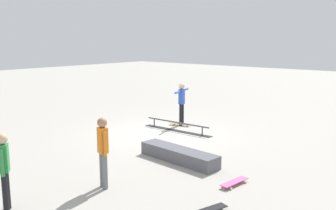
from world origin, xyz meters
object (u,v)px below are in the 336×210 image
Objects in this scene: skate_ledge at (179,155)px; bystander_orange_shirt at (103,149)px; grind_rail at (177,127)px; bystander_green_shirt at (4,168)px; loose_skateboard_pink at (234,182)px; skateboard_main at (180,124)px; skater_main at (182,101)px; loose_skateboard_black at (208,210)px.

bystander_orange_shirt reaches higher than skate_ledge.
grind_rail is 7.01m from bystander_green_shirt.
bystander_orange_shirt is at bearing -40.83° from loose_skateboard_pink.
loose_skateboard_pink is at bearing 141.46° from grind_rail.
skate_ledge is 4.08m from skateboard_main.
skater_main is 0.86m from skateboard_main.
bystander_green_shirt reaches higher than loose_skateboard_pink.
bystander_orange_shirt is (-0.57, -1.89, 0.03)m from bystander_green_shirt.
bystander_green_shirt is at bearing -28.40° from loose_skateboard_pink.
skate_ledge is 3.04m from loose_skateboard_black.
skateboard_main is at bearing 58.28° from loose_skateboard_black.
skater_main reaches higher than bystander_orange_shirt.
skateboard_main is at bearing 131.13° from bystander_orange_shirt.
skateboard_main is 0.53× the size of bystander_orange_shirt.
loose_skateboard_black is at bearing -154.83° from skater_main.
bystander_green_shirt is (0.73, 4.32, 0.67)m from skate_ledge.
grind_rail is at bearing -120.23° from loose_skateboard_pink.
bystander_orange_shirt reaches higher than loose_skateboard_black.
skater_main reaches higher than skate_ledge.
grind_rail reaches higher than loose_skateboard_black.
bystander_green_shirt is 4.74m from loose_skateboard_pink.
skateboard_main and loose_skateboard_pink have the same top height.
grind_rail is 5.36m from bystander_orange_shirt.
loose_skateboard_black is at bearing 138.71° from skate_ledge.
skater_main reaches higher than grind_rail.
grind_rail is 3.43× the size of loose_skateboard_pink.
loose_skateboard_pink is at bearing -53.67° from skateboard_main.
bystander_green_shirt reaches higher than skateboard_main.
skater_main is at bearing -39.85° from bystander_green_shirt.
loose_skateboard_black is (-4.80, 5.37, -0.85)m from skater_main.
skate_ledge is 2.02m from loose_skateboard_pink.
skater_main is (0.46, -0.84, 0.78)m from grind_rail.
grind_rail is 6.28m from loose_skateboard_black.
loose_skateboard_black is (-4.77, 5.23, 0.00)m from skateboard_main.
loose_skateboard_black is at bearing -105.40° from bystander_green_shirt.
skate_ledge is 2.90× the size of skateboard_main.
bystander_green_shirt is 1.82× the size of loose_skateboard_black.
skateboard_main is 6.18m from bystander_orange_shirt.
skate_ledge is at bearing -97.41° from loose_skateboard_pink.
loose_skateboard_pink is (-2.12, -1.94, -0.81)m from bystander_orange_shirt.
grind_rail is at bearing -72.48° from skateboard_main.
skate_ledge reaches higher than skateboard_main.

